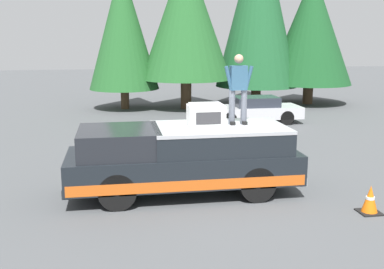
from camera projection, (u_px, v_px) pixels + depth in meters
The scene contains 10 objects.
ground_plane at pixel (213, 193), 11.41m from camera, with size 90.00×90.00×0.00m, color #4C4F51.
pickup_truck at pixel (183, 158), 11.21m from camera, with size 2.01×5.54×1.65m.
compressor_unit at pixel (206, 115), 11.00m from camera, with size 0.65×0.84×0.56m.
person_on_truck_bed at pixel (238, 87), 11.23m from camera, with size 0.29×0.72×1.69m.
parked_car_silver at pixel (254, 110), 20.54m from camera, with size 1.64×4.10×1.16m.
traffic_cone at pixel (370, 200), 10.05m from camera, with size 0.47×0.47×0.62m.
conifer_far_left at pixel (311, 29), 25.61m from camera, with size 4.65×4.65×7.22m.
conifer_left at pixel (258, 2), 25.20m from camera, with size 4.53×4.53×10.15m.
conifer_center_left at pixel (186, 15), 23.81m from camera, with size 4.72×4.72×8.08m.
conifer_center_right at pixel (123, 27), 23.79m from camera, with size 3.61×3.61×7.35m.
Camera 1 is at (-10.63, 2.30, 3.76)m, focal length 43.56 mm.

